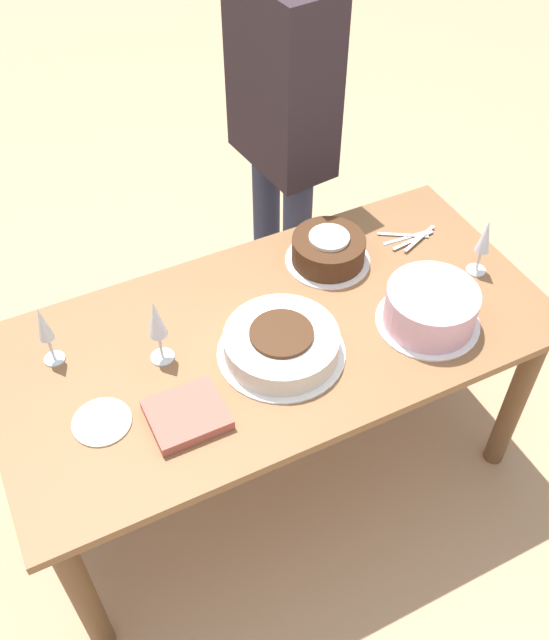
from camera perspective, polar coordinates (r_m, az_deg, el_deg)
ground_plane at (r=2.66m, az=0.00°, el=-11.54°), size 12.00×12.00×0.00m
dining_table at (r=2.16m, az=0.00°, el=-2.89°), size 1.63×0.80×0.73m
cake_center_white at (r=2.00m, az=0.55°, el=-1.91°), size 0.37×0.37×0.09m
cake_front_chocolate at (r=2.27m, az=4.33°, el=5.62°), size 0.27×0.27×0.10m
cake_back_decorated at (r=2.11m, az=12.38°, el=0.96°), size 0.31×0.31×0.13m
wine_glass_near at (r=2.01m, az=-17.99°, el=-0.53°), size 0.06×0.06×0.20m
wine_glass_far at (r=1.93m, az=-9.43°, el=-0.11°), size 0.07×0.07×0.22m
wine_glass_extra at (r=2.27m, az=16.46°, el=6.23°), size 0.06×0.06×0.20m
dessert_plate_right at (r=1.93m, az=-13.65°, el=-7.93°), size 0.16×0.16×0.01m
fork_pile at (r=2.42m, az=10.82°, el=6.48°), size 0.20×0.13×0.01m
napkin_stack at (r=1.89m, az=-7.02°, el=-7.53°), size 0.20×0.17×0.03m
person_cutting at (r=2.57m, az=0.62°, el=16.22°), size 0.26×0.42×1.60m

